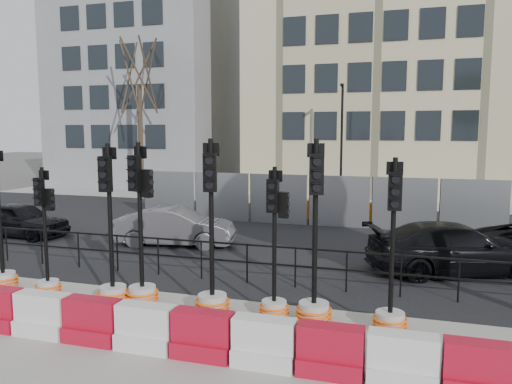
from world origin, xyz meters
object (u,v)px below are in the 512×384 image
(car_a, at_px, (20,220))
(car_c, at_px, (455,248))
(traffic_signal_a, at_px, (2,261))
(traffic_signal_d, at_px, (142,268))
(traffic_signal_h, at_px, (391,298))

(car_a, relative_size, car_c, 0.74)
(traffic_signal_a, height_order, traffic_signal_d, traffic_signal_d)
(traffic_signal_d, bearing_deg, car_c, 45.68)
(traffic_signal_a, xyz_separation_m, car_c, (10.31, 4.52, -0.03))
(car_a, bearing_deg, car_c, -88.59)
(traffic_signal_d, xyz_separation_m, car_c, (6.62, 4.52, -0.17))
(traffic_signal_h, bearing_deg, traffic_signal_a, 173.74)
(traffic_signal_d, distance_m, car_c, 8.02)
(car_c, bearing_deg, traffic_signal_d, 103.34)
(traffic_signal_d, bearing_deg, traffic_signal_a, -168.82)
(traffic_signal_a, distance_m, traffic_signal_d, 3.70)
(traffic_signal_a, bearing_deg, car_c, 22.44)
(traffic_signal_d, distance_m, traffic_signal_h, 5.13)
(traffic_signal_a, relative_size, car_c, 0.68)
(car_a, xyz_separation_m, car_c, (14.25, -0.42, 0.05))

